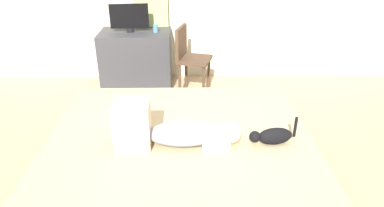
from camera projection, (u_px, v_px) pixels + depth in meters
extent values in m
plane|color=tan|center=(198.00, 189.00, 2.82)|extent=(16.00, 16.00, 0.00)
cube|color=brown|center=(181.00, 172.00, 2.91)|extent=(2.09, 1.77, 0.14)
cube|color=tan|center=(180.00, 149.00, 2.80)|extent=(2.03, 1.72, 0.33)
ellipsoid|color=#8C939E|center=(185.00, 133.00, 2.55)|extent=(0.57, 0.27, 0.17)
sphere|color=beige|center=(231.00, 132.00, 2.56)|extent=(0.17, 0.17, 0.17)
cube|color=beige|center=(132.00, 124.00, 2.50)|extent=(0.27, 0.25, 0.34)
cube|color=beige|center=(214.00, 138.00, 2.58)|extent=(0.21, 0.28, 0.08)
ellipsoid|color=black|center=(275.00, 136.00, 2.55)|extent=(0.27, 0.14, 0.13)
sphere|color=black|center=(255.00, 137.00, 2.53)|extent=(0.08, 0.08, 0.08)
cylinder|color=black|center=(295.00, 127.00, 2.55)|extent=(0.02, 0.02, 0.16)
cube|color=#38383D|center=(137.00, 60.00, 4.55)|extent=(0.90, 0.56, 0.74)
cylinder|color=black|center=(130.00, 30.00, 4.37)|extent=(0.10, 0.10, 0.05)
cube|color=black|center=(129.00, 16.00, 4.29)|extent=(0.48, 0.07, 0.30)
cylinder|color=teal|center=(156.00, 28.00, 4.34)|extent=(0.06, 0.06, 0.10)
cylinder|color=#4C3828|center=(209.00, 74.00, 4.48)|extent=(0.04, 0.04, 0.44)
cylinder|color=#4C3828|center=(204.00, 83.00, 4.22)|extent=(0.04, 0.04, 0.44)
cylinder|color=#4C3828|center=(186.00, 72.00, 4.55)|extent=(0.04, 0.04, 0.44)
cylinder|color=#4C3828|center=(180.00, 81.00, 4.29)|extent=(0.04, 0.04, 0.44)
cube|color=#4C3828|center=(195.00, 60.00, 4.28)|extent=(0.47, 0.47, 0.04)
cube|color=#4C3828|center=(181.00, 42.00, 4.22)|extent=(0.14, 0.38, 0.38)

